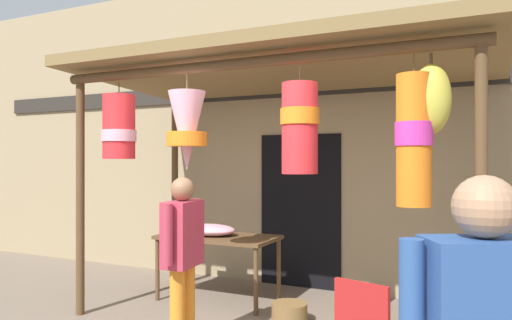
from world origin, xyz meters
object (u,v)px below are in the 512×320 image
(display_table, at_px, (218,242))
(wicker_basket_by_table, at_px, (289,313))
(customer_foreground, at_px, (183,250))
(flower_heap_on_table, at_px, (211,230))

(display_table, xyz_separation_m, wicker_basket_by_table, (1.05, -0.37, -0.59))
(customer_foreground, bearing_deg, display_table, 108.86)
(display_table, bearing_deg, customer_foreground, -71.14)
(flower_heap_on_table, relative_size, customer_foreground, 0.42)
(display_table, height_order, wicker_basket_by_table, display_table)
(display_table, distance_m, customer_foreground, 1.59)
(display_table, relative_size, customer_foreground, 0.92)
(flower_heap_on_table, bearing_deg, display_table, 21.19)
(display_table, distance_m, wicker_basket_by_table, 1.26)
(flower_heap_on_table, height_order, wicker_basket_by_table, flower_heap_on_table)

